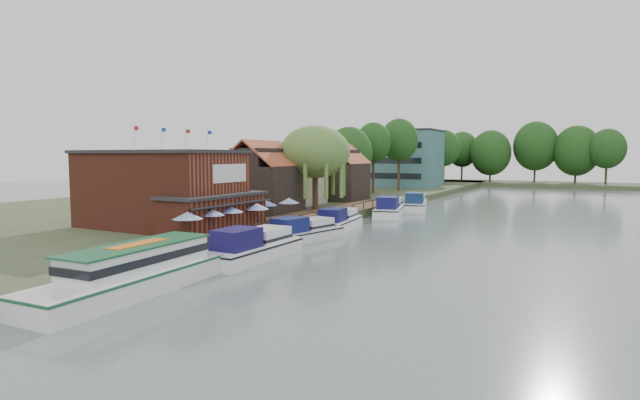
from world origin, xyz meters
The scene contains 29 objects.
ground centered at (0.00, 0.00, 0.00)m, with size 260.00×260.00×0.00m, color #4C5855.
land_bank centered at (-30.00, 35.00, 0.50)m, with size 50.00×140.00×1.00m, color #384728.
quay_deck centered at (-8.00, 10.00, 1.05)m, with size 6.00×50.00×0.10m, color #47301E.
quay_rail centered at (-5.30, 10.50, 1.50)m, with size 0.20×49.00×1.00m, color black, non-canonical shape.
pub centered at (-14.00, -1.00, 4.65)m, with size 20.00×11.00×7.30m, color maroon, non-canonical shape.
hotel_block centered at (-22.00, 70.00, 7.15)m, with size 25.40×12.40×12.30m, color #38666B, non-canonical shape.
cottage_a centered at (-15.00, 14.00, 5.25)m, with size 8.60×7.60×8.50m, color black, non-canonical shape.
cottage_b centered at (-18.00, 24.00, 5.25)m, with size 9.60×8.60×8.50m, color beige, non-canonical shape.
cottage_c centered at (-14.00, 33.00, 5.25)m, with size 7.60×7.60×8.50m, color black, non-canonical shape.
willow centered at (-10.50, 19.00, 6.21)m, with size 8.60×8.60×10.43m, color #476B2D, non-canonical shape.
umbrella_0 centered at (-7.41, -6.44, 2.29)m, with size 2.36×2.36×2.38m, color #1A4A92, non-canonical shape.
umbrella_1 centered at (-7.30, -3.77, 2.29)m, with size 2.02×2.02×2.38m, color navy, non-canonical shape.
umbrella_2 centered at (-7.46, -1.30, 2.29)m, with size 2.28×2.28×2.38m, color #1C229A, non-canonical shape.
umbrella_3 centered at (-6.91, 1.72, 2.29)m, with size 2.27×2.27×2.38m, color navy, non-canonical shape.
umbrella_4 centered at (-8.19, 4.90, 2.29)m, with size 2.43×2.43×2.38m, color #1B2399, non-canonical shape.
umbrella_5 centered at (-7.43, 8.02, 2.29)m, with size 2.18×2.18×2.38m, color #1B4599, non-canonical shape.
cruiser_0 centered at (-2.38, -4.92, 1.30)m, with size 3.44×10.62×2.60m, color silver, non-canonical shape.
cruiser_1 centered at (-3.20, 3.81, 1.16)m, with size 3.12×9.65×2.33m, color silver, non-canonical shape.
cruiser_2 centered at (-3.76, 12.00, 1.20)m, with size 3.19×9.87×2.39m, color white, non-canonical shape.
cruiser_3 centered at (-3.21, 25.62, 1.32)m, with size 3.49×10.78×2.65m, color white, non-canonical shape.
cruiser_4 centered at (-2.61, 34.17, 1.32)m, with size 3.47×10.72×2.63m, color white, non-canonical shape.
tour_boat centered at (-3.01, -15.65, 1.40)m, with size 3.63×12.84×2.80m, color silver, non-canonical shape.
swan centered at (-4.50, -10.52, 0.22)m, with size 0.44×0.44×0.44m, color white.
bank_tree_0 centered at (-16.22, 40.76, 6.77)m, with size 7.91×7.91×11.54m, color #143811, non-canonical shape.
bank_tree_1 centered at (-14.94, 48.18, 7.32)m, with size 6.20×6.20×12.64m, color #143811, non-canonical shape.
bank_tree_2 centered at (-12.97, 56.09, 7.88)m, with size 7.09×7.09×13.75m, color #143811, non-canonical shape.
bank_tree_3 centered at (-10.51, 79.34, 7.29)m, with size 7.23×7.23×12.58m, color #143811, non-canonical shape.
bank_tree_4 centered at (-15.54, 87.29, 6.92)m, with size 6.27×6.27×11.85m, color #143811, non-canonical shape.
bank_tree_5 centered at (-16.01, 93.82, 6.98)m, with size 6.48×6.48×11.95m, color #143811, non-canonical shape.
Camera 1 is at (19.50, -34.64, 7.75)m, focal length 28.00 mm.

